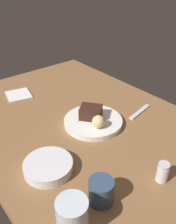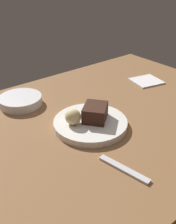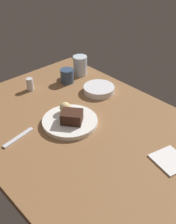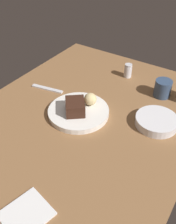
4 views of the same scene
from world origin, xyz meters
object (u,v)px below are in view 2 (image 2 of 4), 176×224
(dessert_spoon, at_px, (124,169))
(folded_napkin, at_px, (146,81))
(bread_roll, at_px, (73,117))
(side_bowl, at_px, (21,101))
(dessert_plate, at_px, (90,123))
(chocolate_cake_slice, at_px, (95,113))

(dessert_spoon, bearing_deg, folded_napkin, -65.40)
(bread_roll, bearing_deg, side_bowl, 101.59)
(dessert_spoon, height_order, folded_napkin, dessert_spoon)
(bread_roll, height_order, side_bowl, bread_roll)
(bread_roll, relative_size, dessert_spoon, 0.34)
(dessert_plate, xyz_separation_m, chocolate_cake_slice, (0.02, -0.00, 0.04))
(dessert_plate, relative_size, dessert_spoon, 1.60)
(bread_roll, bearing_deg, folded_napkin, 12.55)
(dessert_plate, bearing_deg, chocolate_cake_slice, -7.29)
(side_bowl, distance_m, folded_napkin, 0.55)
(dessert_plate, height_order, side_bowl, side_bowl)
(chocolate_cake_slice, height_order, side_bowl, chocolate_cake_slice)
(dessert_plate, xyz_separation_m, side_bowl, (-0.11, 0.28, 0.01))
(bread_roll, height_order, dessert_spoon, bread_roll)
(bread_roll, xyz_separation_m, dessert_spoon, (-0.01, -0.24, -0.04))
(side_bowl, relative_size, folded_napkin, 1.30)
(side_bowl, bearing_deg, folded_napkin, -16.08)
(folded_napkin, bearing_deg, dessert_spoon, -145.01)
(dessert_plate, height_order, dessert_spoon, dessert_plate)
(dessert_plate, bearing_deg, dessert_spoon, -106.73)
(chocolate_cake_slice, distance_m, side_bowl, 0.31)
(folded_napkin, bearing_deg, bread_roll, -167.45)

